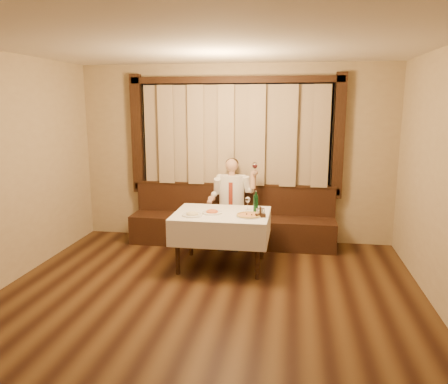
% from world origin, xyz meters
% --- Properties ---
extents(room, '(5.01, 6.01, 2.81)m').
position_xyz_m(room, '(-0.00, 0.97, 1.50)').
color(room, black).
rests_on(room, ground).
extents(banquette, '(3.20, 0.61, 0.94)m').
position_xyz_m(banquette, '(0.00, 2.72, 0.31)').
color(banquette, black).
rests_on(banquette, ground).
extents(dining_table, '(1.27, 0.97, 0.76)m').
position_xyz_m(dining_table, '(0.00, 1.70, 0.65)').
color(dining_table, black).
rests_on(dining_table, ground).
extents(pizza, '(0.34, 0.34, 0.04)m').
position_xyz_m(pizza, '(0.38, 1.57, 0.77)').
color(pizza, white).
rests_on(pizza, dining_table).
extents(pasta_red, '(0.26, 0.26, 0.09)m').
position_xyz_m(pasta_red, '(-0.12, 1.66, 0.79)').
color(pasta_red, white).
rests_on(pasta_red, dining_table).
extents(pasta_cream, '(0.27, 0.27, 0.09)m').
position_xyz_m(pasta_cream, '(-0.35, 1.50, 0.79)').
color(pasta_cream, white).
rests_on(pasta_cream, dining_table).
extents(green_bottle, '(0.07, 0.07, 0.30)m').
position_xyz_m(green_bottle, '(0.45, 1.77, 0.88)').
color(green_bottle, '#115025').
rests_on(green_bottle, dining_table).
extents(table_wine_glass, '(0.07, 0.07, 0.19)m').
position_xyz_m(table_wine_glass, '(0.33, 1.90, 0.89)').
color(table_wine_glass, white).
rests_on(table_wine_glass, dining_table).
extents(cruet_caddy, '(0.14, 0.10, 0.14)m').
position_xyz_m(cruet_caddy, '(0.53, 1.55, 0.81)').
color(cruet_caddy, black).
rests_on(cruet_caddy, dining_table).
extents(seated_man, '(0.74, 0.55, 1.37)m').
position_xyz_m(seated_man, '(-0.00, 2.64, 0.80)').
color(seated_man, black).
rests_on(seated_man, ground).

